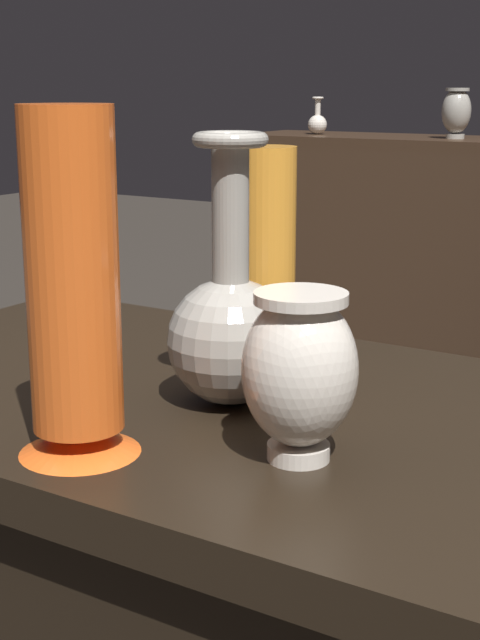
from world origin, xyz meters
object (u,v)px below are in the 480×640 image
object	(u,v)px
vase_centerpiece	(231,325)
vase_left_accent	(300,370)
vase_tall_behind	(73,296)
shelf_vase_far_left	(317,122)
shelf_vase_left	(456,111)
vase_right_accent	(266,260)

from	to	relation	value
vase_centerpiece	vase_left_accent	world-z (taller)	vase_centerpiece
vase_tall_behind	shelf_vase_far_left	world-z (taller)	vase_tall_behind
vase_tall_behind	vase_left_accent	distance (m)	0.24
vase_left_accent	shelf_vase_left	size ratio (longest dim) A/B	1.05
shelf_vase_far_left	shelf_vase_left	xyz separation A→B (m)	(0.52, -0.00, 0.05)
shelf_vase_left	shelf_vase_far_left	bearing A→B (deg)	179.52
vase_left_accent	shelf_vase_left	xyz separation A→B (m)	(-0.66, 2.29, 0.19)
vase_centerpiece	shelf_vase_far_left	xyz separation A→B (m)	(-1.02, 2.19, 0.14)
vase_tall_behind	shelf_vase_left	bearing A→B (deg)	100.81
vase_right_accent	shelf_vase_far_left	distance (m)	2.25
vase_tall_behind	vase_right_accent	world-z (taller)	vase_tall_behind
vase_tall_behind	shelf_vase_far_left	size ratio (longest dim) A/B	2.63
shelf_vase_left	vase_tall_behind	bearing A→B (deg)	-79.19
vase_tall_behind	vase_centerpiece	bearing A→B (deg)	77.50
vase_left_accent	vase_right_accent	size ratio (longest dim) A/B	0.60
vase_left_accent	shelf_vase_far_left	xyz separation A→B (m)	(-1.18, 2.30, 0.14)
vase_left_accent	shelf_vase_far_left	world-z (taller)	shelf_vase_far_left
vase_right_accent	shelf_vase_far_left	bearing A→B (deg)	115.76
vase_centerpiece	vase_tall_behind	xyz separation A→B (m)	(-0.05, -0.21, 0.07)
vase_tall_behind	shelf_vase_left	distance (m)	2.44
vase_tall_behind	shelf_vase_left	world-z (taller)	shelf_vase_left
vase_centerpiece	vase_tall_behind	distance (m)	0.23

